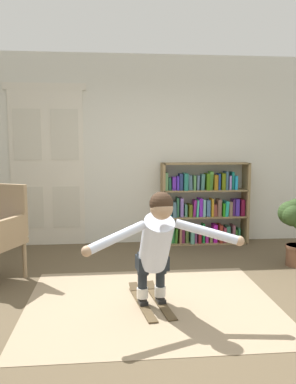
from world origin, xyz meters
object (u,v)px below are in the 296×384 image
(bookshelf, at_px, (203,206))
(person_skier, at_px, (157,242))
(potted_plant, at_px, (296,220))
(skis_pair, at_px, (151,301))

(bookshelf, bearing_deg, person_skier, -112.50)
(potted_plant, bearing_deg, bookshelf, 126.76)
(bookshelf, distance_m, person_skier, 2.67)
(potted_plant, xyz_separation_m, person_skier, (-1.94, -1.23, 0.08))
(bookshelf, xyz_separation_m, skis_pair, (-1.05, -2.25, -0.56))
(bookshelf, distance_m, skis_pair, 2.55)
(bookshelf, distance_m, potted_plant, 1.54)
(potted_plant, relative_size, person_skier, 0.72)
(bookshelf, bearing_deg, skis_pair, -115.13)
(bookshelf, relative_size, potted_plant, 1.33)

